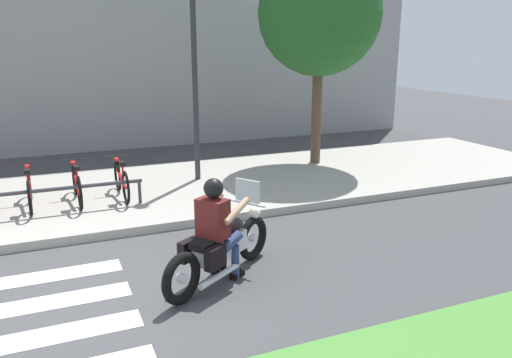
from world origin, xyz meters
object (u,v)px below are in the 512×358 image
Objects in this scene: bicycle_4 at (77,184)px; street_lamp at (195,67)px; motorcycle at (221,247)px; tree_near_rack at (320,14)px; bicycle_5 at (121,180)px; bicycle_3 at (29,189)px; rider at (217,223)px; bike_rack at (2,196)px.

street_lamp reaches higher than bicycle_4.
street_lamp reaches higher than motorcycle.
street_lamp is 3.47m from tree_near_rack.
bicycle_5 is 0.30× the size of tree_near_rack.
bicycle_3 is 0.84m from bicycle_4.
rider reaches higher than bike_rack.
bicycle_5 is (0.84, -0.00, 0.00)m from bicycle_4.
bicycle_4 and bicycle_5 have the same top height.
street_lamp is at bearing 12.40° from bicycle_3.
bicycle_5 is 0.34× the size of bike_rack.
motorcycle is at bearing 31.45° from rider.
rider is (-0.07, -0.04, 0.37)m from motorcycle.
bike_rack is at bearing 129.08° from rider.
bicycle_4 is 0.39× the size of street_lamp.
tree_near_rack is (4.30, 5.07, 3.33)m from motorcycle.
bicycle_5 is at bearing -0.00° from bicycle_3.
street_lamp is at bearing 16.16° from bicycle_4.
bicycle_3 is 4.14m from street_lamp.
bicycle_4 is (0.84, 0.00, -0.00)m from bicycle_3.
motorcycle is at bearing -130.31° from tree_near_rack.
bicycle_5 is 2.17m from bike_rack.
motorcycle is 4.59m from bicycle_3.
bike_rack is at bearing -156.21° from bicycle_4.
tree_near_rack reaches higher than bicycle_5.
bicycle_3 is at bearing 180.00° from bicycle_5.
tree_near_rack is (5.87, 1.16, 3.29)m from bicycle_4.
bicycle_3 is at bearing 120.63° from rider.
bicycle_3 is 0.70m from bike_rack.
street_lamp is at bearing 23.07° from bicycle_5.
tree_near_rack is (5.03, 1.16, 3.29)m from bicycle_5.
tree_near_rack is at bearing 9.82° from bicycle_3.
rider is 4.24m from bicycle_4.
rider is 0.90× the size of bicycle_5.
tree_near_rack is (4.37, 5.11, 2.96)m from rider.
motorcycle reaches higher than bike_rack.
bicycle_3 is 0.35× the size of bike_rack.
tree_near_rack is at bearing 49.69° from motorcycle.
street_lamp is 0.82× the size of tree_near_rack.
bike_rack is 1.10× the size of street_lamp.
motorcycle is 0.38m from rider.
rider is at bearing -69.20° from bicycle_4.
street_lamp reaches higher than bicycle_5.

